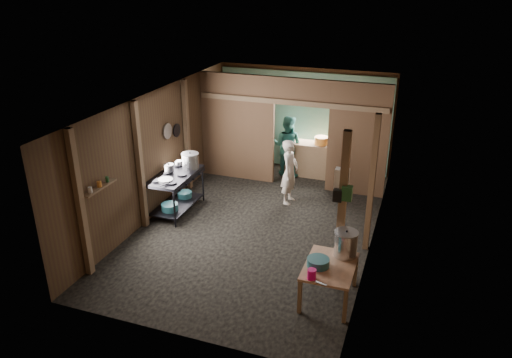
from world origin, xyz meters
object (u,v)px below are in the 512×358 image
at_px(stock_pot, 346,244).
at_px(yellow_tub, 321,141).
at_px(stove_pot_large, 190,161).
at_px(prep_table, 329,282).
at_px(cook, 290,172).
at_px(gas_range, 176,193).
at_px(pink_bucket, 312,274).

relative_size(stock_pot, yellow_tub, 1.32).
bearing_deg(stove_pot_large, yellow_tub, 47.86).
xyz_separation_m(prep_table, stock_pot, (0.16, 0.36, 0.51)).
xyz_separation_m(yellow_tub, cook, (-0.32, -1.71, -0.22)).
relative_size(gas_range, stove_pot_large, 3.92).
height_order(pink_bucket, cook, cook).
height_order(prep_table, pink_bucket, pink_bucket).
height_order(stove_pot_large, cook, cook).
relative_size(pink_bucket, cook, 0.11).
xyz_separation_m(prep_table, yellow_tub, (-1.23, 4.90, 0.64)).
bearing_deg(cook, stove_pot_large, 116.92).
relative_size(stock_pot, cook, 0.31).
distance_m(gas_range, cook, 2.50).
bearing_deg(gas_range, prep_table, -27.75).
bearing_deg(prep_table, pink_bucket, -112.79).
xyz_separation_m(stock_pot, yellow_tub, (-1.40, 4.54, 0.12)).
xyz_separation_m(stove_pot_large, cook, (1.99, 0.83, -0.30)).
xyz_separation_m(stock_pot, cook, (-1.72, 2.82, -0.09)).
xyz_separation_m(pink_bucket, cook, (-1.37, 3.63, 0.03)).
bearing_deg(prep_table, yellow_tub, 104.14).
relative_size(gas_range, yellow_tub, 4.28).
bearing_deg(yellow_tub, pink_bucket, -78.89).
bearing_deg(yellow_tub, gas_range, -130.01).
bearing_deg(prep_table, cook, 115.96).
bearing_deg(prep_table, stove_pot_large, 146.38).
bearing_deg(stock_pot, yellow_tub, 107.14).
bearing_deg(stove_pot_large, stock_pot, -28.26).
height_order(gas_range, yellow_tub, yellow_tub).
height_order(stock_pot, cook, cook).
distance_m(gas_range, prep_table, 4.19).
relative_size(stove_pot_large, pink_bucket, 2.34).
distance_m(stove_pot_large, pink_bucket, 4.38).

